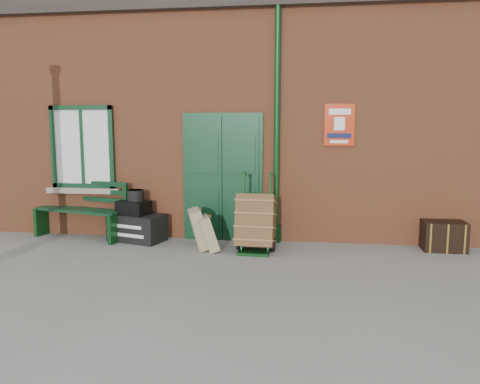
% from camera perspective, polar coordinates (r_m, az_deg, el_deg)
% --- Properties ---
extents(ground, '(80.00, 80.00, 0.00)m').
position_cam_1_polar(ground, '(7.04, -1.74, -8.76)').
color(ground, gray).
rests_on(ground, ground).
extents(station_building, '(10.30, 4.30, 4.36)m').
position_cam_1_polar(station_building, '(10.19, 1.52, 8.81)').
color(station_building, '#A15533').
rests_on(station_building, ground).
extents(bench, '(1.80, 0.93, 1.07)m').
position_cam_1_polar(bench, '(9.05, -18.60, -1.88)').
color(bench, '#0D311B').
rests_on(bench, ground).
extents(houdini_trunk, '(1.07, 0.78, 0.48)m').
position_cam_1_polar(houdini_trunk, '(8.55, -12.45, -4.24)').
color(houdini_trunk, black).
rests_on(houdini_trunk, ground).
extents(strongbox, '(0.62, 0.52, 0.24)m').
position_cam_1_polar(strongbox, '(8.49, -12.84, -1.85)').
color(strongbox, black).
rests_on(strongbox, houdini_trunk).
extents(hatbox, '(0.36, 0.36, 0.19)m').
position_cam_1_polar(hatbox, '(8.48, -12.63, -0.39)').
color(hatbox, black).
rests_on(hatbox, strongbox).
extents(suitcase_back, '(0.48, 0.56, 0.68)m').
position_cam_1_polar(suitcase_back, '(7.80, -5.04, -4.49)').
color(suitcase_back, tan).
rests_on(suitcase_back, ground).
extents(suitcase_front, '(0.45, 0.51, 0.59)m').
position_cam_1_polar(suitcase_front, '(7.68, -3.89, -5.05)').
color(suitcase_front, tan).
rests_on(suitcase_front, ground).
extents(porter_trolley, '(0.63, 0.68, 1.26)m').
position_cam_1_polar(porter_trolley, '(7.60, 1.92, -3.68)').
color(porter_trolley, '#0E3815').
rests_on(porter_trolley, ground).
extents(dark_trunk, '(0.67, 0.44, 0.49)m').
position_cam_1_polar(dark_trunk, '(8.41, 23.59, -4.93)').
color(dark_trunk, black).
rests_on(dark_trunk, ground).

